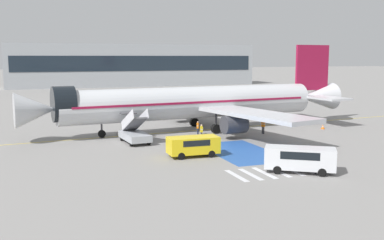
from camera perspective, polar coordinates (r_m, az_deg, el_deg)
name	(u,v)px	position (r m, az deg, el deg)	size (l,w,h in m)	color
ground_plane	(181,131)	(54.00, -1.37, -1.45)	(600.00, 600.00, 0.00)	gray
apron_leadline_yellow	(193,131)	(54.51, 0.10, -1.36)	(0.20, 75.85, 0.01)	gold
apron_stand_patch_blue	(241,152)	(42.75, 6.23, -4.02)	(5.65, 10.49, 0.01)	#2856A8
apron_walkway_bar_0	(236,176)	(34.25, 5.67, -7.05)	(0.44, 3.60, 0.01)	silver
apron_walkway_bar_1	(251,174)	(34.77, 7.46, -6.85)	(0.44, 3.60, 0.01)	silver
apron_walkway_bar_2	(264,173)	(35.34, 9.19, -6.64)	(0.44, 3.60, 0.01)	silver
apron_walkway_bar_3	(278,171)	(35.93, 10.87, -6.44)	(0.44, 3.60, 0.01)	silver
apron_walkway_bar_4	(291,170)	(36.55, 12.49, -6.24)	(0.44, 3.60, 0.01)	silver
apron_walkway_bar_5	(304,169)	(37.20, 14.05, -6.04)	(0.44, 3.60, 0.01)	silver
apron_walkway_bar_6	(317,168)	(37.88, 15.56, -5.84)	(0.44, 3.60, 0.01)	silver
airliner	(198,102)	(54.33, 0.71, 2.25)	(41.90, 33.06, 10.47)	silver
boarding_stairs_forward	(135,134)	(47.11, -7.29, -1.73)	(2.57, 5.37, 3.76)	#ADB2BA
fuel_tanker	(170,98)	(79.04, -2.75, 2.84)	(9.23, 2.71, 3.48)	#38383D
service_van_0	(193,144)	(40.31, 0.14, -3.12)	(4.61, 2.18, 1.79)	yellow
service_van_1	(300,157)	(35.72, 13.53, -4.64)	(5.48, 4.52, 1.97)	silver
ground_crew_0	(201,131)	(48.72, 1.21, -1.38)	(0.30, 0.46, 1.63)	#2D2D33
ground_crew_1	(198,127)	(51.37, 0.75, -0.91)	(0.42, 0.49, 1.60)	#191E38
ground_crew_2	(263,125)	(52.72, 9.03, -0.69)	(0.45, 0.48, 1.72)	#2D2D33
traffic_cone_0	(323,127)	(58.02, 16.28, -0.84)	(0.48, 0.48, 0.54)	orange
terminal_building	(135,65)	(140.68, -7.25, 6.92)	(75.14, 12.10, 12.67)	#9EA3A8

